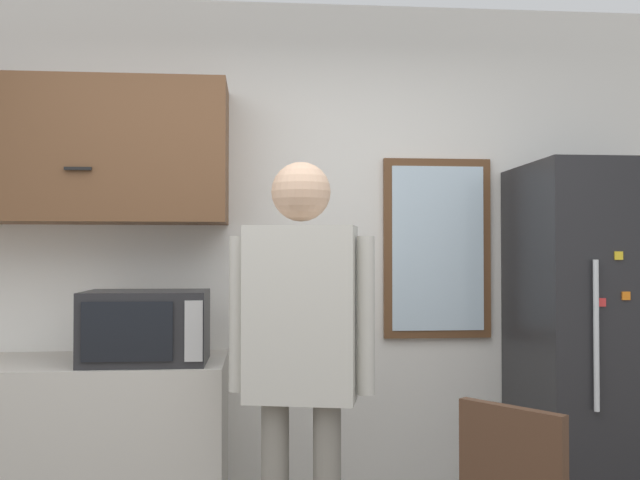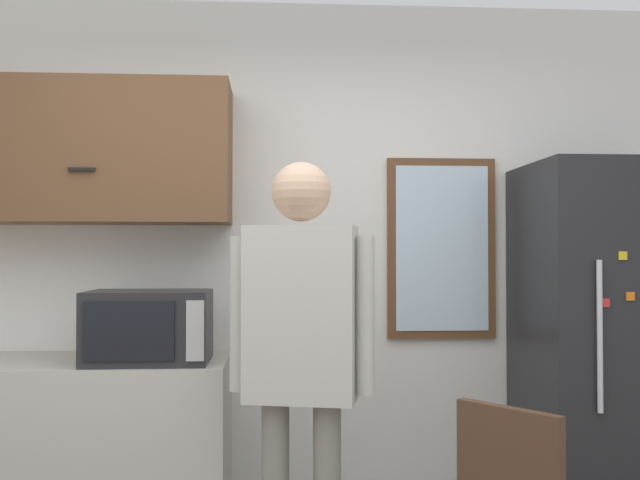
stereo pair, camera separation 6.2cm
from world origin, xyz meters
The scene contains 7 objects.
back_wall centered at (0.00, 1.90, 1.35)m, with size 6.00×0.06×2.70m.
counter centered at (-1.20, 1.56, 0.46)m, with size 2.01×0.63×0.93m.
upper_cabinets centered at (-1.20, 1.69, 1.89)m, with size 2.01×0.38×0.67m.
microwave centered at (-0.53, 1.46, 1.09)m, with size 0.53×0.39×0.32m.
person centered at (0.13, 1.05, 1.09)m, with size 0.57×0.31×1.77m.
refrigerator centered at (1.60, 1.52, 0.92)m, with size 0.75×0.71×1.84m.
window centered at (0.88, 1.86, 1.44)m, with size 0.56×0.05×0.92m.
Camera 2 is at (0.02, -1.76, 1.41)m, focal length 40.00 mm.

